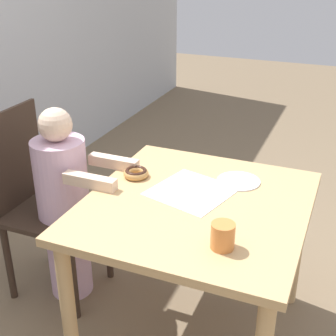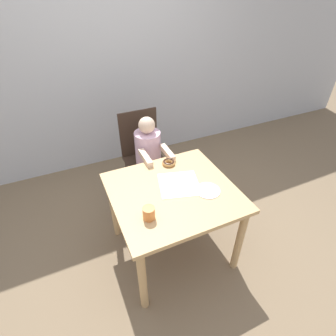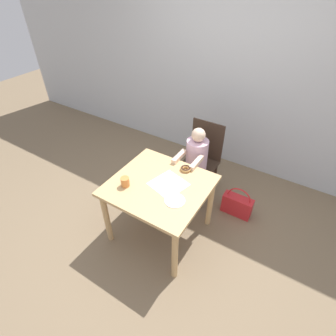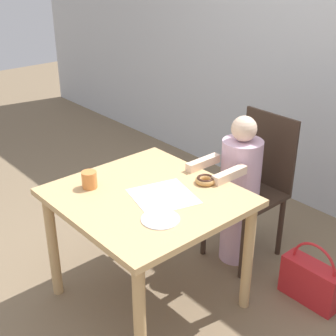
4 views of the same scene
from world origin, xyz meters
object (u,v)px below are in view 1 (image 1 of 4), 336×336
Objects in this scene: donut at (136,173)px; handbag at (121,214)px; child_figure at (65,207)px; chair at (42,204)px; cup at (223,236)px.

handbag is (0.52, 0.38, -0.59)m from donut.
handbag is (0.57, 0.01, -0.36)m from child_figure.
handbag is (0.57, -0.12, -0.35)m from chair.
child_figure is 0.68m from handbag.
handbag is at bearing 36.08° from donut.
chair reaches higher than handbag.
donut is 0.64m from cup.
donut is at bearing -143.92° from handbag.
chair is 0.14m from child_figure.
donut is 1.20× the size of cup.
handbag is at bearing 44.78° from cup.
cup is (-0.38, -0.51, 0.03)m from donut.
child_figure is at bearing 98.36° from donut.
donut reaches higher than handbag.
chair reaches higher than donut.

